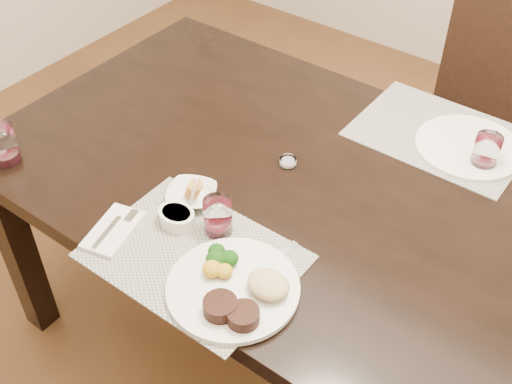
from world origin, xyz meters
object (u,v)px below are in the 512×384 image
Objects in this scene: steak_knife at (251,281)px; far_plate at (469,147)px; chair_far at (479,113)px; cracker_bowl at (192,194)px; wine_glass_near at (218,218)px; dinner_plate at (237,289)px.

steak_knife and far_plate have the same top height.
far_plate is at bearing -76.32° from chair_far.
chair_far is 0.63m from far_plate.
cracker_bowl is (-0.33, -1.16, 0.27)m from chair_far.
wine_glass_near is (-0.21, -1.21, 0.29)m from chair_far.
steak_knife is at bearing -92.34° from chair_far.
steak_knife is 2.54× the size of wine_glass_near.
far_plate is (0.47, 0.60, -0.01)m from cracker_bowl.
dinner_plate is at bearing -39.04° from wine_glass_near.
chair_far is 5.68× the size of cracker_bowl.
chair_far reaches higher than cracker_bowl.
chair_far is 1.31m from steak_knife.
cracker_bowl is 0.77m from far_plate.
cracker_bowl reaches higher than steak_knife.
wine_glass_near is (-0.15, 0.12, 0.03)m from dinner_plate.
cracker_bowl is 0.13m from wine_glass_near.
wine_glass_near is 0.74m from far_plate.
dinner_plate is 3.11× the size of wine_glass_near.
dinner_plate is at bearing -104.10° from far_plate.
chair_far is at bearing 110.97° from dinner_plate.
chair_far is at bearing 97.48° from steak_knife.
cracker_bowl is (-0.28, 0.12, 0.01)m from steak_knife.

